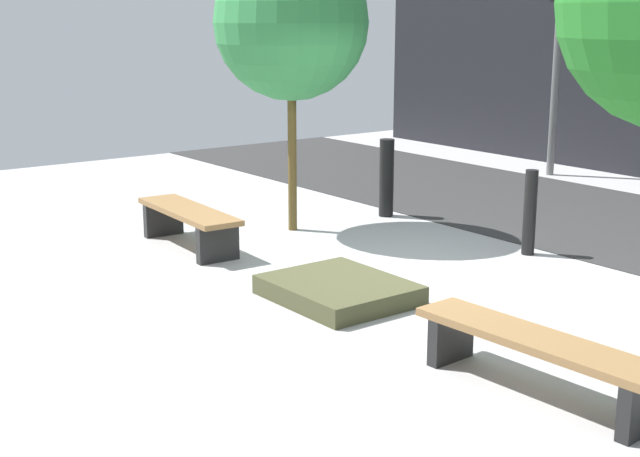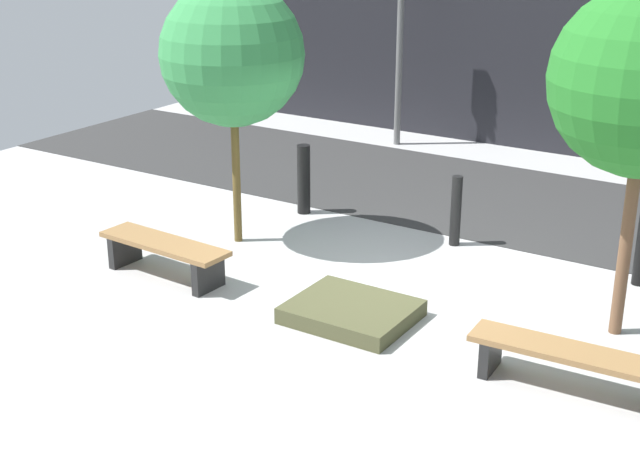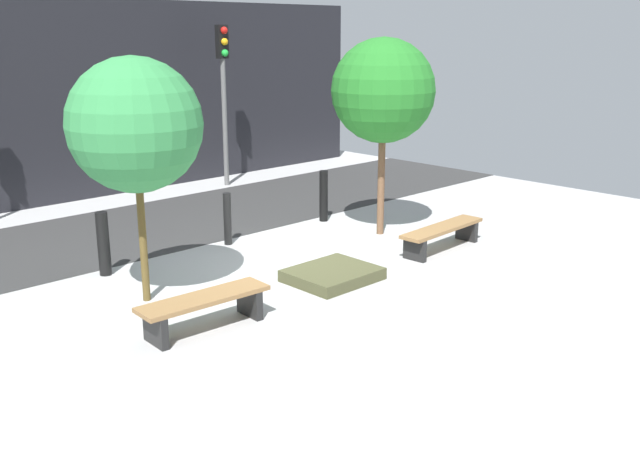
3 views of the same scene
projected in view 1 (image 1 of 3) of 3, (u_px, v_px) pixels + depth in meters
The scene contains 9 objects.
ground_plane at pixel (416, 281), 8.94m from camera, with size 18.00×18.00×0.00m, color #A7A7A7.
road_strip at pixel (638, 227), 11.14m from camera, with size 18.00×3.66×0.01m, color #2F2F2F.
bench_left at pixel (189, 220), 10.12m from camera, with size 1.79×0.56×0.46m.
bench_right at pixel (538, 352), 6.22m from camera, with size 1.99×0.52×0.43m.
planter_bed at pixel (339, 290), 8.34m from camera, with size 1.30×1.09×0.18m, color #46472C.
tree_behind_left_bench at pixel (291, 23), 10.45m from camera, with size 1.83×1.83×3.43m.
bollard_far_left at pixel (386, 178), 11.67m from camera, with size 0.19×0.19×1.02m, color black.
bollard_left at pixel (530, 213), 9.81m from camera, with size 0.14×0.14×0.95m, color black.
traffic_light_west at pixel (558, 23), 14.20m from camera, with size 0.28×0.27×3.56m.
Camera 1 is at (6.27, -5.91, 2.62)m, focal length 50.00 mm.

